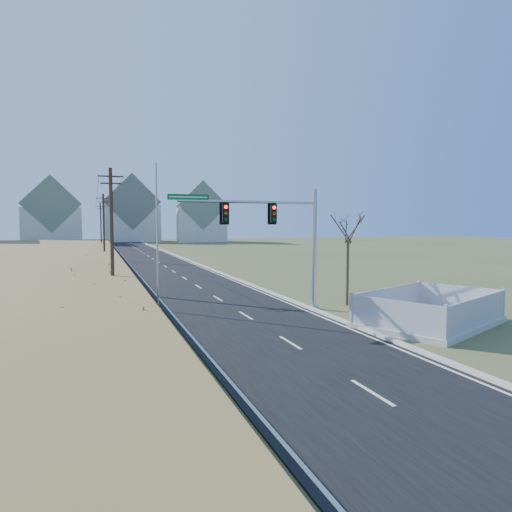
{
  "coord_description": "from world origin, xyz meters",
  "views": [
    {
      "loc": [
        -7.63,
        -19.28,
        5.06
      ],
      "look_at": [
        0.09,
        2.58,
        3.4
      ],
      "focal_mm": 32.0,
      "sensor_mm": 36.0,
      "label": 1
    }
  ],
  "objects_px": {
    "fence_enclosure": "(429,319)",
    "open_sign": "(359,315)",
    "flagpole": "(157,253)",
    "bare_tree": "(348,226)",
    "traffic_signal_mast": "(285,236)"
  },
  "relations": [
    {
      "from": "fence_enclosure",
      "to": "open_sign",
      "type": "distance_m",
      "value": 3.42
    },
    {
      "from": "fence_enclosure",
      "to": "flagpole",
      "type": "relative_size",
      "value": 1.01
    },
    {
      "from": "open_sign",
      "to": "bare_tree",
      "type": "relative_size",
      "value": 0.11
    },
    {
      "from": "bare_tree",
      "to": "fence_enclosure",
      "type": "bearing_deg",
      "value": -80.67
    },
    {
      "from": "open_sign",
      "to": "fence_enclosure",
      "type": "bearing_deg",
      "value": -18.76
    },
    {
      "from": "traffic_signal_mast",
      "to": "fence_enclosure",
      "type": "xyz_separation_m",
      "value": [
        5.38,
        -5.73,
        -4.04
      ]
    },
    {
      "from": "fence_enclosure",
      "to": "flagpole",
      "type": "height_order",
      "value": "flagpole"
    },
    {
      "from": "open_sign",
      "to": "bare_tree",
      "type": "bearing_deg",
      "value": 79.15
    },
    {
      "from": "fence_enclosure",
      "to": "open_sign",
      "type": "bearing_deg",
      "value": 124.17
    },
    {
      "from": "traffic_signal_mast",
      "to": "flagpole",
      "type": "distance_m",
      "value": 7.37
    },
    {
      "from": "fence_enclosure",
      "to": "flagpole",
      "type": "bearing_deg",
      "value": 122.47
    },
    {
      "from": "flagpole",
      "to": "bare_tree",
      "type": "distance_m",
      "value": 11.55
    },
    {
      "from": "open_sign",
      "to": "flagpole",
      "type": "xyz_separation_m",
      "value": [
        -9.39,
        6.24,
        3.03
      ]
    },
    {
      "from": "open_sign",
      "to": "flagpole",
      "type": "distance_m",
      "value": 11.68
    },
    {
      "from": "fence_enclosure",
      "to": "flagpole",
      "type": "xyz_separation_m",
      "value": [
        -12.31,
        8.03,
        3.07
      ]
    }
  ]
}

